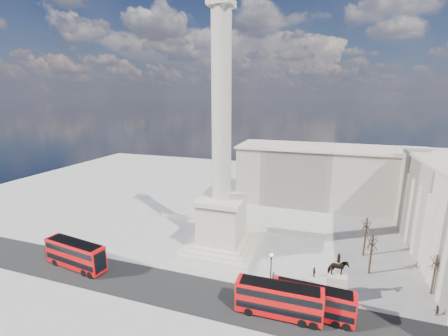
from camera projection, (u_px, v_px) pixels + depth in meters
ground at (213, 261)px, 56.02m from camera, size 180.00×180.00×0.00m
asphalt_road at (221, 299)px, 45.23m from camera, size 120.00×9.00×0.01m
nelsons_column at (222, 187)px, 57.72m from camera, size 14.00×14.00×49.85m
balustrade_wall at (237, 225)px, 70.67m from camera, size 40.00×0.60×1.10m
building_northeast at (328, 176)px, 84.88m from camera, size 51.00×17.00×16.60m
red_bus_a at (76, 254)px, 53.19m from camera, size 12.60×4.40×5.00m
red_bus_b at (279, 300)px, 41.30m from camera, size 11.95×3.03×4.82m
red_bus_c at (313, 301)px, 41.23m from camera, size 11.13×3.03×4.47m
victorian_lamp at (271, 270)px, 45.88m from camera, size 0.58×0.58×6.80m
equestrian_statue at (336, 283)px, 45.00m from camera, size 3.54×2.65×7.49m
bare_tree_near at (436, 262)px, 45.37m from camera, size 1.59×1.59×6.97m
bare_tree_mid at (372, 242)px, 50.66m from camera, size 1.99×1.99×7.54m
bare_tree_far at (367, 225)px, 56.53m from camera, size 1.99×1.99×8.13m
pedestrian_walking at (274, 277)px, 49.46m from camera, size 0.71×0.56×1.71m
pedestrian_standing at (437, 310)px, 41.85m from camera, size 0.90×0.81×1.50m
pedestrian_crossing at (314, 272)px, 50.76m from camera, size 0.82×1.16×1.83m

